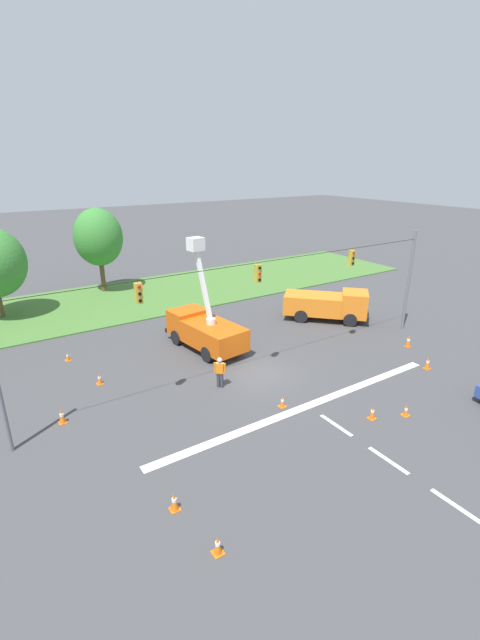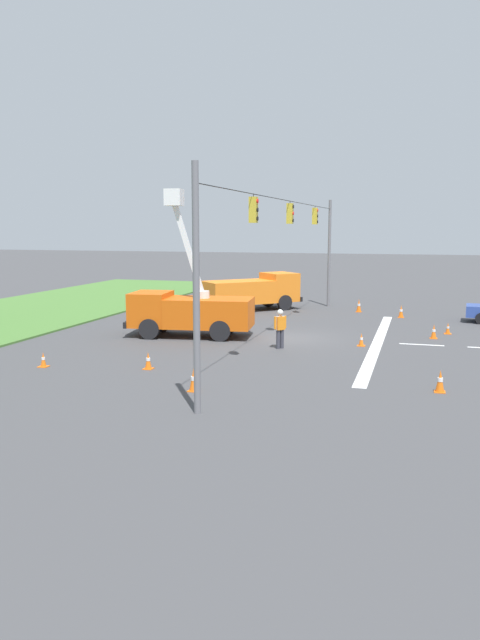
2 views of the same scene
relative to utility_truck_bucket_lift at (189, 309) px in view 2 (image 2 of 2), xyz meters
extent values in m
plane|color=#424244|center=(0.89, -4.88, -1.39)|extent=(200.00, 200.00, 0.00)
cube|color=silver|center=(0.89, -9.13, -1.39)|extent=(17.60, 0.50, 0.01)
cube|color=silver|center=(0.89, -11.13, -1.39)|extent=(0.20, 2.00, 0.01)
cylinder|color=slate|center=(-12.11, -4.88, 2.21)|extent=(0.20, 0.20, 7.20)
cylinder|color=slate|center=(13.89, -4.88, 2.21)|extent=(0.20, 0.20, 7.20)
cylinder|color=black|center=(0.89, -4.88, 5.21)|extent=(26.00, 0.03, 0.03)
cylinder|color=black|center=(-5.93, -4.88, 5.16)|extent=(0.02, 0.02, 0.10)
cube|color=gold|center=(-5.93, -4.88, 4.63)|extent=(0.32, 0.28, 0.96)
cylinder|color=red|center=(-5.93, -5.04, 4.95)|extent=(0.16, 0.05, 0.16)
cylinder|color=black|center=(-5.93, -5.04, 4.63)|extent=(0.16, 0.05, 0.16)
cylinder|color=black|center=(-5.93, -5.04, 4.31)|extent=(0.16, 0.05, 0.16)
cylinder|color=black|center=(0.72, -4.88, 5.16)|extent=(0.02, 0.02, 0.10)
cube|color=gold|center=(0.72, -4.88, 4.63)|extent=(0.32, 0.28, 0.96)
cylinder|color=black|center=(0.72, -5.04, 4.95)|extent=(0.16, 0.05, 0.16)
cylinder|color=red|center=(0.72, -5.04, 4.63)|extent=(0.16, 0.05, 0.16)
cylinder|color=black|center=(0.72, -5.04, 4.31)|extent=(0.16, 0.05, 0.16)
cylinder|color=black|center=(7.81, -4.88, 5.16)|extent=(0.02, 0.02, 0.10)
cube|color=gold|center=(7.81, -4.88, 4.63)|extent=(0.32, 0.28, 0.96)
cylinder|color=red|center=(7.81, -5.04, 4.95)|extent=(0.16, 0.05, 0.16)
cylinder|color=black|center=(7.81, -5.04, 4.63)|extent=(0.16, 0.05, 0.16)
cylinder|color=black|center=(7.81, -5.04, 4.31)|extent=(0.16, 0.05, 0.16)
cube|color=#D6560F|center=(0.13, -1.01, -0.18)|extent=(2.96, 4.46, 1.42)
cube|color=#D6560F|center=(-0.25, 1.95, -0.05)|extent=(2.56, 2.08, 1.68)
cube|color=#1E2838|center=(-0.33, 2.57, 0.24)|extent=(2.08, 0.36, 0.75)
cube|color=black|center=(-0.37, 2.92, -0.74)|extent=(2.45, 0.47, 0.30)
cylinder|color=black|center=(-1.34, 1.57, -0.89)|extent=(0.40, 1.03, 1.00)
cylinder|color=black|center=(0.90, 1.86, -0.89)|extent=(0.40, 1.03, 1.00)
cylinder|color=black|center=(-0.89, -1.90, -0.89)|extent=(0.40, 1.03, 1.00)
cylinder|color=black|center=(1.34, -1.61, -0.89)|extent=(0.40, 1.03, 1.00)
cylinder|color=silver|center=(0.09, -0.72, 0.71)|extent=(0.60, 0.60, 0.36)
cube|color=white|center=(0.00, -0.02, 2.85)|extent=(0.45, 1.66, 4.71)
cube|color=white|center=(-0.09, 0.68, 5.42)|extent=(0.99, 0.91, 0.80)
cube|color=orange|center=(9.76, 0.37, -0.16)|extent=(4.73, 4.78, 1.46)
cube|color=orange|center=(11.93, -1.87, 0.05)|extent=(2.93, 2.92, 1.87)
cube|color=#1E2838|center=(12.38, -2.35, 0.37)|extent=(1.51, 1.46, 0.84)
cube|color=black|center=(12.63, -2.61, -0.74)|extent=(1.81, 1.75, 0.30)
cylinder|color=black|center=(12.54, -0.94, -0.89)|extent=(0.90, 0.91, 1.00)
cylinder|color=black|center=(10.97, -2.45, -0.89)|extent=(0.90, 0.91, 1.00)
cylinder|color=black|center=(10.00, 1.69, -0.89)|extent=(0.90, 0.91, 1.00)
cylinder|color=black|center=(8.44, 0.18, -0.89)|extent=(0.90, 0.91, 1.00)
cylinder|color=#383842|center=(-1.75, -5.09, -0.96)|extent=(0.18, 0.18, 0.85)
cylinder|color=#383842|center=(-1.90, -4.96, -0.96)|extent=(0.18, 0.18, 0.85)
cube|color=orange|center=(-1.83, -5.02, -0.24)|extent=(0.46, 0.45, 0.60)
cube|color=silver|center=(-1.83, -5.02, -0.24)|extent=(0.37, 0.34, 0.62)
cylinder|color=orange|center=(-1.63, -5.20, -0.21)|extent=(0.11, 0.11, 0.55)
cylinder|color=orange|center=(-2.03, -4.84, -0.21)|extent=(0.11, 0.11, 0.55)
sphere|color=tan|center=(-1.83, -5.02, 0.19)|extent=(0.22, 0.22, 0.22)
sphere|color=white|center=(-1.83, -5.02, 0.25)|extent=(0.26, 0.26, 0.26)
cube|color=orange|center=(-7.67, -11.73, -1.37)|extent=(0.36, 0.36, 0.03)
cone|color=orange|center=(-7.67, -11.73, -1.00)|extent=(0.29, 0.29, 0.72)
cylinder|color=white|center=(-7.67, -11.73, -0.96)|extent=(0.18, 0.18, 0.13)
cube|color=orange|center=(4.31, -12.38, -1.37)|extent=(0.36, 0.36, 0.03)
cone|color=orange|center=(4.31, -12.38, -1.08)|extent=(0.22, 0.22, 0.56)
cylinder|color=white|center=(4.31, -12.38, -1.05)|extent=(0.14, 0.14, 0.10)
cube|color=orange|center=(9.64, -9.89, -1.37)|extent=(0.36, 0.36, 0.03)
cone|color=orange|center=(9.64, -9.89, -1.00)|extent=(0.29, 0.29, 0.72)
cylinder|color=white|center=(9.64, -9.89, -0.96)|extent=(0.18, 0.18, 0.13)
cube|color=orange|center=(-0.22, -8.47, -1.37)|extent=(0.36, 0.36, 0.03)
cone|color=orange|center=(-0.22, -8.47, -1.07)|extent=(0.23, 0.23, 0.57)
cylinder|color=white|center=(-0.22, -8.47, -1.05)|extent=(0.14, 0.14, 0.10)
cube|color=orange|center=(11.44, -7.20, -1.37)|extent=(0.36, 0.36, 0.03)
cone|color=orange|center=(11.44, -7.20, -0.96)|extent=(0.32, 0.32, 0.79)
cylinder|color=white|center=(11.44, -7.20, -0.92)|extent=(0.20, 0.20, 0.14)
cube|color=orange|center=(-7.26, -1.09, -1.37)|extent=(0.36, 0.36, 0.03)
cone|color=orange|center=(-7.26, -1.09, -1.04)|extent=(0.26, 0.26, 0.64)
cylinder|color=white|center=(-7.26, -1.09, -1.01)|extent=(0.16, 0.16, 0.12)
cube|color=orange|center=(-9.83, -3.90, -1.37)|extent=(0.36, 0.36, 0.03)
cone|color=orange|center=(-9.83, -3.90, -0.99)|extent=(0.30, 0.30, 0.74)
cylinder|color=white|center=(-9.83, -3.90, -0.95)|extent=(0.18, 0.18, 0.13)
cube|color=orange|center=(2.72, -11.67, -1.37)|extent=(0.36, 0.36, 0.03)
cone|color=orange|center=(2.72, -11.67, -1.03)|extent=(0.27, 0.27, 0.67)
cylinder|color=white|center=(2.72, -11.67, -0.99)|extent=(0.17, 0.17, 0.12)
cube|color=orange|center=(-8.07, 2.98, -1.37)|extent=(0.36, 0.36, 0.03)
cone|color=orange|center=(-8.07, 2.98, -1.08)|extent=(0.22, 0.22, 0.55)
cylinder|color=white|center=(-8.07, 2.98, -1.06)|extent=(0.14, 0.14, 0.10)
camera|label=1|loc=(-12.21, -22.96, 10.27)|focal=24.00mm
camera|label=2|loc=(-28.66, -11.02, 3.99)|focal=35.00mm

